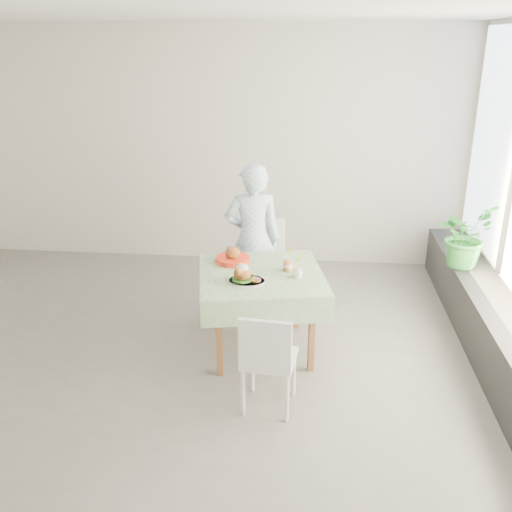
# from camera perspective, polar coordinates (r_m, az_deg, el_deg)

# --- Properties ---
(floor) EXTENTS (6.00, 6.00, 0.00)m
(floor) POSITION_cam_1_polar(r_m,az_deg,el_deg) (5.11, -8.72, -10.10)
(floor) COLOR #595754
(floor) RESTS_ON ground
(ceiling) EXTENTS (6.00, 6.00, 0.00)m
(ceiling) POSITION_cam_1_polar(r_m,az_deg,el_deg) (4.40, -10.85, 23.02)
(ceiling) COLOR white
(ceiling) RESTS_ON ground
(wall_back) EXTENTS (6.00, 0.02, 2.80)m
(wall_back) POSITION_cam_1_polar(r_m,az_deg,el_deg) (6.94, -4.30, 10.78)
(wall_back) COLOR beige
(wall_back) RESTS_ON ground
(window_ledge) EXTENTS (0.40, 4.80, 0.50)m
(window_ledge) POSITION_cam_1_polar(r_m,az_deg,el_deg) (5.10, 23.65, -8.60)
(window_ledge) COLOR black
(window_ledge) RESTS_ON ground
(cafe_table) EXTENTS (1.22, 1.22, 0.74)m
(cafe_table) POSITION_cam_1_polar(r_m,az_deg,el_deg) (4.98, 0.52, -4.71)
(cafe_table) COLOR brown
(cafe_table) RESTS_ON ground
(chair_far) EXTENTS (0.50, 0.50, 0.95)m
(chair_far) POSITION_cam_1_polar(r_m,az_deg,el_deg) (5.74, 0.23, -2.93)
(chair_far) COLOR white
(chair_far) RESTS_ON ground
(chair_near) EXTENTS (0.42, 0.42, 0.80)m
(chair_near) POSITION_cam_1_polar(r_m,az_deg,el_deg) (4.34, 1.28, -12.10)
(chair_near) COLOR white
(chair_near) RESTS_ON ground
(diner) EXTENTS (0.61, 0.45, 1.52)m
(diner) POSITION_cam_1_polar(r_m,az_deg,el_deg) (5.62, -0.31, 1.69)
(diner) COLOR #92C6E9
(diner) RESTS_ON ground
(main_dish) EXTENTS (0.31, 0.31, 0.16)m
(main_dish) POSITION_cam_1_polar(r_m,az_deg,el_deg) (4.66, -1.17, -2.03)
(main_dish) COLOR white
(main_dish) RESTS_ON cafe_table
(juice_cup_orange) EXTENTS (0.09, 0.09, 0.25)m
(juice_cup_orange) POSITION_cam_1_polar(r_m,az_deg,el_deg) (4.89, 3.21, -0.87)
(juice_cup_orange) COLOR white
(juice_cup_orange) RESTS_ON cafe_table
(juice_cup_lemonade) EXTENTS (0.09, 0.09, 0.24)m
(juice_cup_lemonade) POSITION_cam_1_polar(r_m,az_deg,el_deg) (4.76, 4.19, -1.54)
(juice_cup_lemonade) COLOR white
(juice_cup_lemonade) RESTS_ON cafe_table
(second_dish) EXTENTS (0.31, 0.31, 0.15)m
(second_dish) POSITION_cam_1_polar(r_m,az_deg,el_deg) (5.09, -2.33, -0.17)
(second_dish) COLOR red
(second_dish) RESTS_ON cafe_table
(potted_plant) EXTENTS (0.75, 0.75, 0.63)m
(potted_plant) POSITION_cam_1_polar(r_m,az_deg,el_deg) (5.93, 20.17, 1.97)
(potted_plant) COLOR #267433
(potted_plant) RESTS_ON window_ledge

